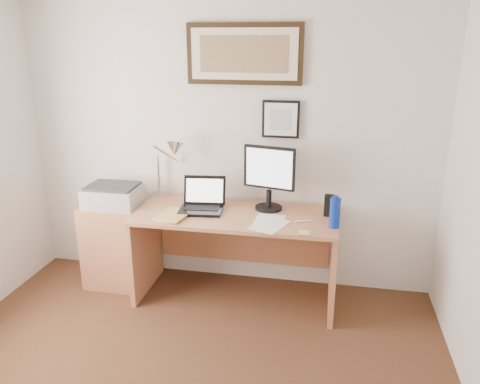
% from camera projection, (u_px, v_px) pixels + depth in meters
% --- Properties ---
extents(wall_back, '(3.50, 0.02, 2.50)m').
position_uv_depth(wall_back, '(227.00, 141.00, 3.91)').
color(wall_back, silver).
rests_on(wall_back, ground).
extents(side_cabinet, '(0.50, 0.40, 0.73)m').
position_uv_depth(side_cabinet, '(117.00, 244.00, 4.06)').
color(side_cabinet, '#AE6E48').
rests_on(side_cabinet, floor).
extents(water_bottle, '(0.08, 0.08, 0.22)m').
position_uv_depth(water_bottle, '(335.00, 213.00, 3.39)').
color(water_bottle, '#0C2BA1').
rests_on(water_bottle, desk).
extents(bottle_cap, '(0.04, 0.04, 0.02)m').
position_uv_depth(bottle_cap, '(336.00, 197.00, 3.35)').
color(bottle_cap, '#0C2BA1').
rests_on(bottle_cap, water_bottle).
extents(speaker, '(0.08, 0.07, 0.17)m').
position_uv_depth(speaker, '(329.00, 205.00, 3.63)').
color(speaker, black).
rests_on(speaker, desk).
extents(paper_sheet_a, '(0.23, 0.32, 0.00)m').
position_uv_depth(paper_sheet_a, '(269.00, 222.00, 3.53)').
color(paper_sheet_a, white).
rests_on(paper_sheet_a, desk).
extents(paper_sheet_b, '(0.31, 0.36, 0.00)m').
position_uv_depth(paper_sheet_b, '(269.00, 225.00, 3.46)').
color(paper_sheet_b, white).
rests_on(paper_sheet_b, desk).
extents(sticky_pad, '(0.08, 0.08, 0.01)m').
position_uv_depth(sticky_pad, '(304.00, 233.00, 3.31)').
color(sticky_pad, '#DBDA68').
rests_on(sticky_pad, desk).
extents(marker_pen, '(0.14, 0.06, 0.02)m').
position_uv_depth(marker_pen, '(304.00, 221.00, 3.52)').
color(marker_pen, white).
rests_on(marker_pen, desk).
extents(book, '(0.26, 0.32, 0.02)m').
position_uv_depth(book, '(162.00, 214.00, 3.66)').
color(book, '#C5BE5C').
rests_on(book, desk).
extents(desk, '(1.60, 0.70, 0.75)m').
position_uv_depth(desk, '(238.00, 236.00, 3.85)').
color(desk, '#AE6E48').
rests_on(desk, floor).
extents(laptop, '(0.36, 0.33, 0.26)m').
position_uv_depth(laptop, '(202.00, 203.00, 3.75)').
color(laptop, black).
rests_on(laptop, desk).
extents(lcd_monitor, '(0.42, 0.22, 0.52)m').
position_uv_depth(lcd_monitor, '(269.00, 175.00, 3.69)').
color(lcd_monitor, black).
rests_on(lcd_monitor, desk).
extents(printer, '(0.44, 0.34, 0.18)m').
position_uv_depth(printer, '(113.00, 195.00, 3.91)').
color(printer, '#ABABAD').
rests_on(printer, side_cabinet).
extents(desk_lamp, '(0.29, 0.27, 0.53)m').
position_uv_depth(desk_lamp, '(173.00, 151.00, 3.83)').
color(desk_lamp, silver).
rests_on(desk_lamp, desk).
extents(picture_large, '(0.92, 0.04, 0.47)m').
position_uv_depth(picture_large, '(244.00, 54.00, 3.64)').
color(picture_large, black).
rests_on(picture_large, wall_back).
extents(picture_small, '(0.30, 0.03, 0.30)m').
position_uv_depth(picture_small, '(281.00, 119.00, 3.74)').
color(picture_small, black).
rests_on(picture_small, wall_back).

